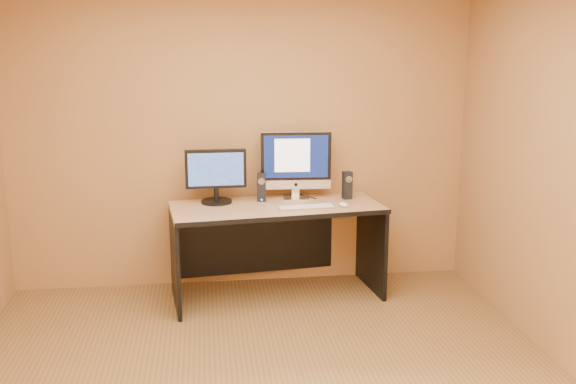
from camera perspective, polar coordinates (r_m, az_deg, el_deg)
name	(u,v)px	position (r m, az deg, el deg)	size (l,w,h in m)	color
walls	(263,187)	(3.63, -2.19, 0.42)	(4.00, 4.00, 2.60)	olive
desk	(277,251)	(5.41, -1.02, -5.28)	(1.72, 0.75, 0.80)	#AA8255
imac	(296,165)	(5.48, 0.72, 2.43)	(0.61, 0.23, 0.59)	silver
second_monitor	(216,176)	(5.37, -6.42, 1.39)	(0.52, 0.26, 0.45)	black
speaker_left	(261,187)	(5.43, -2.38, 0.42)	(0.07, 0.08, 0.24)	black
speaker_right	(347,185)	(5.53, 5.29, 0.61)	(0.07, 0.08, 0.24)	black
keyboard	(307,207)	(5.20, 1.66, -1.35)	(0.46, 0.12, 0.02)	silver
mouse	(343,204)	(5.27, 4.94, -1.10)	(0.06, 0.11, 0.04)	white
cable_a	(307,196)	(5.60, 1.71, -0.37)	(0.01, 0.01, 0.24)	black
cable_b	(292,194)	(5.67, 0.37, -0.22)	(0.01, 0.01, 0.19)	black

